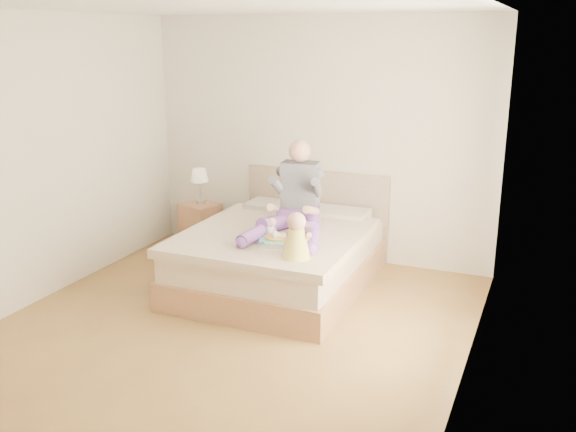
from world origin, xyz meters
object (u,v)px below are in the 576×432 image
at_px(bed, 282,254).
at_px(nightstand, 201,224).
at_px(baby, 296,239).
at_px(adult, 295,203).
at_px(tray, 286,239).

xyz_separation_m(bed, nightstand, (-1.43, 0.80, -0.06)).
distance_m(nightstand, baby, 2.54).
relative_size(bed, baby, 5.32).
relative_size(adult, tray, 1.83).
distance_m(nightstand, tray, 2.10).
height_order(adult, baby, adult).
xyz_separation_m(nightstand, baby, (1.91, -1.58, 0.52)).
distance_m(nightstand, adult, 1.88).
relative_size(bed, tray, 3.53).
xyz_separation_m(bed, baby, (0.48, -0.79, 0.46)).
relative_size(nightstand, baby, 1.24).
distance_m(adult, tray, 0.49).
xyz_separation_m(nightstand, tray, (1.66, -1.23, 0.39)).
bearing_deg(nightstand, adult, -10.00).
distance_m(bed, baby, 1.03).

